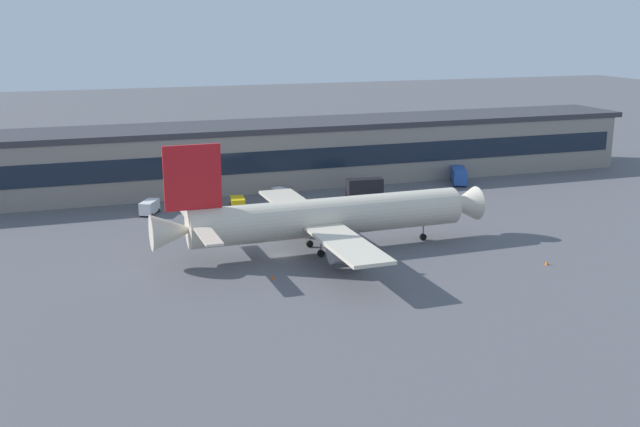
{
  "coord_description": "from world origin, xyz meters",
  "views": [
    {
      "loc": [
        -30.21,
        -105.32,
        35.15
      ],
      "look_at": [
        7.63,
        4.22,
        5.0
      ],
      "focal_mm": 42.09,
      "sensor_mm": 36.0,
      "label": 1
    }
  ],
  "objects_px": {
    "baggage_tug": "(281,192)",
    "crew_van": "(149,207)",
    "pushback_tractor": "(238,201)",
    "airliner": "(323,217)",
    "traffic_cone_1": "(273,277)",
    "catering_truck": "(365,188)",
    "traffic_cone_0": "(547,263)",
    "fuel_truck": "(459,175)"
  },
  "relations": [
    {
      "from": "airliner",
      "to": "crew_van",
      "type": "height_order",
      "value": "airliner"
    },
    {
      "from": "traffic_cone_0",
      "to": "traffic_cone_1",
      "type": "distance_m",
      "value": 40.53
    },
    {
      "from": "crew_van",
      "to": "traffic_cone_1",
      "type": "height_order",
      "value": "crew_van"
    },
    {
      "from": "baggage_tug",
      "to": "traffic_cone_1",
      "type": "distance_m",
      "value": 49.58
    },
    {
      "from": "traffic_cone_1",
      "to": "crew_van",
      "type": "bearing_deg",
      "value": 106.07
    },
    {
      "from": "airliner",
      "to": "crew_van",
      "type": "relative_size",
      "value": 9.49
    },
    {
      "from": "baggage_tug",
      "to": "catering_truck",
      "type": "xyz_separation_m",
      "value": [
        15.69,
        -7.01,
        1.21
      ]
    },
    {
      "from": "crew_van",
      "to": "traffic_cone_1",
      "type": "relative_size",
      "value": 9.96
    },
    {
      "from": "airliner",
      "to": "catering_truck",
      "type": "distance_m",
      "value": 36.23
    },
    {
      "from": "pushback_tractor",
      "to": "traffic_cone_1",
      "type": "relative_size",
      "value": 9.06
    },
    {
      "from": "airliner",
      "to": "traffic_cone_1",
      "type": "bearing_deg",
      "value": -137.47
    },
    {
      "from": "baggage_tug",
      "to": "pushback_tractor",
      "type": "bearing_deg",
      "value": -153.97
    },
    {
      "from": "crew_van",
      "to": "traffic_cone_1",
      "type": "xyz_separation_m",
      "value": [
        12.06,
        -41.87,
        -1.18
      ]
    },
    {
      "from": "airliner",
      "to": "crew_van",
      "type": "distance_m",
      "value": 39.48
    },
    {
      "from": "baggage_tug",
      "to": "catering_truck",
      "type": "distance_m",
      "value": 17.22
    },
    {
      "from": "fuel_truck",
      "to": "baggage_tug",
      "type": "xyz_separation_m",
      "value": [
        -40.59,
        0.44,
        -0.8
      ]
    },
    {
      "from": "crew_van",
      "to": "traffic_cone_0",
      "type": "relative_size",
      "value": 8.11
    },
    {
      "from": "traffic_cone_0",
      "to": "crew_van",
      "type": "bearing_deg",
      "value": 136.63
    },
    {
      "from": "catering_truck",
      "to": "pushback_tractor",
      "type": "bearing_deg",
      "value": 175.36
    },
    {
      "from": "airliner",
      "to": "traffic_cone_1",
      "type": "relative_size",
      "value": 94.44
    },
    {
      "from": "airliner",
      "to": "baggage_tug",
      "type": "distance_m",
      "value": 37.77
    },
    {
      "from": "baggage_tug",
      "to": "crew_van",
      "type": "distance_m",
      "value": 27.43
    },
    {
      "from": "airliner",
      "to": "fuel_truck",
      "type": "bearing_deg",
      "value": 39.64
    },
    {
      "from": "baggage_tug",
      "to": "crew_van",
      "type": "bearing_deg",
      "value": -168.55
    },
    {
      "from": "traffic_cone_0",
      "to": "catering_truck",
      "type": "bearing_deg",
      "value": 101.17
    },
    {
      "from": "fuel_truck",
      "to": "baggage_tug",
      "type": "bearing_deg",
      "value": 179.38
    },
    {
      "from": "baggage_tug",
      "to": "traffic_cone_1",
      "type": "bearing_deg",
      "value": -107.39
    },
    {
      "from": "crew_van",
      "to": "pushback_tractor",
      "type": "bearing_deg",
      "value": 1.8
    },
    {
      "from": "catering_truck",
      "to": "traffic_cone_0",
      "type": "relative_size",
      "value": 10.64
    },
    {
      "from": "airliner",
      "to": "baggage_tug",
      "type": "xyz_separation_m",
      "value": [
        3.92,
        37.31,
        -4.37
      ]
    },
    {
      "from": "catering_truck",
      "to": "traffic_cone_1",
      "type": "relative_size",
      "value": 13.06
    },
    {
      "from": "airliner",
      "to": "traffic_cone_0",
      "type": "xyz_separation_m",
      "value": [
        28.98,
        -17.2,
        -5.1
      ]
    },
    {
      "from": "airliner",
      "to": "traffic_cone_0",
      "type": "relative_size",
      "value": 76.94
    },
    {
      "from": "fuel_truck",
      "to": "catering_truck",
      "type": "height_order",
      "value": "catering_truck"
    },
    {
      "from": "pushback_tractor",
      "to": "catering_truck",
      "type": "distance_m",
      "value": 25.87
    },
    {
      "from": "traffic_cone_0",
      "to": "baggage_tug",
      "type": "bearing_deg",
      "value": 114.69
    },
    {
      "from": "airliner",
      "to": "pushback_tractor",
      "type": "distance_m",
      "value": 33.27
    },
    {
      "from": "traffic_cone_0",
      "to": "pushback_tractor",
      "type": "bearing_deg",
      "value": 125.31
    },
    {
      "from": "pushback_tractor",
      "to": "crew_van",
      "type": "relative_size",
      "value": 0.91
    },
    {
      "from": "crew_van",
      "to": "catering_truck",
      "type": "bearing_deg",
      "value": -2.1
    },
    {
      "from": "fuel_truck",
      "to": "traffic_cone_0",
      "type": "height_order",
      "value": "fuel_truck"
    },
    {
      "from": "fuel_truck",
      "to": "crew_van",
      "type": "relative_size",
      "value": 1.57
    }
  ]
}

